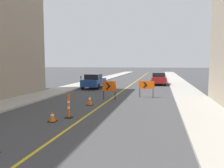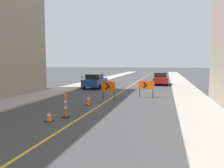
% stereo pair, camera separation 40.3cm
% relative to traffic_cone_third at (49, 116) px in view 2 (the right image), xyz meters
% --- Properties ---
extents(lane_stripe, '(0.12, 72.88, 0.01)m').
position_rel_traffic_cone_third_xyz_m(lane_stripe, '(1.21, 24.71, -0.24)').
color(lane_stripe, gold).
rests_on(lane_stripe, ground_plane).
extents(sidewalk_left, '(2.66, 72.88, 0.12)m').
position_rel_traffic_cone_third_xyz_m(sidewalk_left, '(-4.97, 24.71, -0.18)').
color(sidewalk_left, '#ADA89E').
rests_on(sidewalk_left, ground_plane).
extents(sidewalk_right, '(2.66, 72.88, 0.12)m').
position_rel_traffic_cone_third_xyz_m(sidewalk_right, '(7.39, 24.71, -0.18)').
color(sidewalk_right, '#ADA89E').
rests_on(sidewalk_right, ground_plane).
extents(traffic_cone_third, '(0.37, 0.37, 0.49)m').
position_rel_traffic_cone_third_xyz_m(traffic_cone_third, '(0.00, 0.00, 0.00)').
color(traffic_cone_third, black).
rests_on(traffic_cone_third, ground_plane).
extents(traffic_cone_fourth, '(0.40, 0.40, 0.70)m').
position_rel_traffic_cone_third_xyz_m(traffic_cone_fourth, '(0.43, 4.31, 0.10)').
color(traffic_cone_fourth, black).
rests_on(traffic_cone_fourth, ground_plane).
extents(delineator_post_rear, '(0.35, 0.35, 1.23)m').
position_rel_traffic_cone_third_xyz_m(delineator_post_rear, '(0.46, 0.85, 0.29)').
color(delineator_post_rear, black).
rests_on(delineator_post_rear, ground_plane).
extents(arrow_barricade_primary, '(1.03, 0.09, 1.44)m').
position_rel_traffic_cone_third_xyz_m(arrow_barricade_primary, '(1.24, 6.51, 0.76)').
color(arrow_barricade_primary, '#EF560C').
rests_on(arrow_barricade_primary, ground_plane).
extents(arrow_barricade_secondary, '(1.25, 0.13, 1.35)m').
position_rel_traffic_cone_third_xyz_m(arrow_barricade_secondary, '(3.87, 8.43, 0.74)').
color(arrow_barricade_secondary, '#EF560C').
rests_on(arrow_barricade_secondary, ground_plane).
extents(parked_car_curb_near, '(1.94, 4.34, 1.59)m').
position_rel_traffic_cone_third_xyz_m(parked_car_curb_near, '(-2.32, 14.00, 0.56)').
color(parked_car_curb_near, navy).
rests_on(parked_car_curb_near, ground_plane).
extents(parked_car_curb_mid, '(2.01, 4.38, 1.59)m').
position_rel_traffic_cone_third_xyz_m(parked_car_curb_mid, '(4.68, 19.63, 0.56)').
color(parked_car_curb_mid, maroon).
rests_on(parked_car_curb_mid, ground_plane).
extents(parking_meter_near_curb, '(0.12, 0.11, 1.24)m').
position_rel_traffic_cone_third_xyz_m(parking_meter_near_curb, '(-4.00, 14.34, 0.76)').
color(parking_meter_near_curb, '#4C4C51').
rests_on(parking_meter_near_curb, sidewalk_left).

